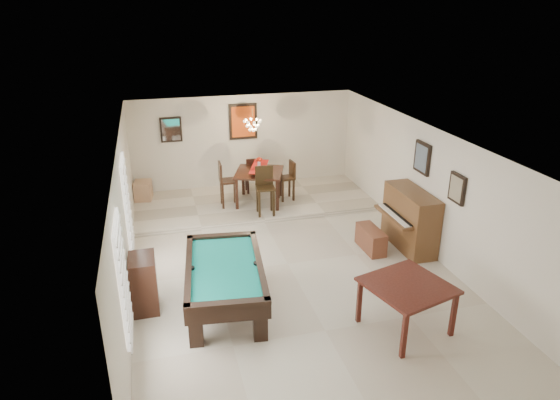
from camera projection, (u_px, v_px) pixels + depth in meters
name	position (u px, v px, depth m)	size (l,w,h in m)	color
ground_plane	(288.00, 264.00, 10.02)	(6.00, 9.00, 0.02)	beige
wall_back	(243.00, 143.00, 13.56)	(6.00, 0.04, 2.60)	silver
wall_front	(398.00, 355.00, 5.50)	(6.00, 0.04, 2.60)	silver
wall_left	(125.00, 221.00, 8.82)	(0.04, 9.00, 2.60)	silver
wall_right	(428.00, 190.00, 10.24)	(0.04, 9.00, 2.60)	silver
ceiling	(288.00, 138.00, 9.04)	(6.00, 9.00, 0.04)	white
dining_step	(254.00, 202.00, 12.91)	(6.00, 2.50, 0.12)	beige
window_left_front	(123.00, 278.00, 6.82)	(0.06, 1.00, 1.70)	white
window_left_rear	(127.00, 203.00, 9.33)	(0.06, 1.00, 1.70)	white
pool_table	(225.00, 287.00, 8.48)	(1.28, 2.37, 0.79)	black
square_table	(405.00, 306.00, 7.92)	(1.19, 1.19, 0.82)	#38130E
upright_piano	(404.00, 220.00, 10.46)	(0.85, 1.51, 1.26)	brown
piano_bench	(371.00, 239.00, 10.50)	(0.34, 0.87, 0.48)	brown
apothecary_chest	(144.00, 283.00, 8.42)	(0.43, 0.65, 0.97)	black
dining_table	(259.00, 185.00, 12.57)	(1.14, 1.14, 0.95)	black
flower_vase	(259.00, 162.00, 12.34)	(0.15, 0.15, 0.25)	#B0230F
dining_chair_south	(265.00, 191.00, 11.83)	(0.43, 0.43, 1.16)	black
dining_chair_north	(252.00, 174.00, 13.26)	(0.36, 0.36, 0.97)	black
dining_chair_west	(228.00, 184.00, 12.32)	(0.42, 0.42, 1.13)	black
dining_chair_east	(286.00, 181.00, 12.74)	(0.37, 0.37, 1.01)	black
corner_bench	(143.00, 190.00, 12.86)	(0.42, 0.52, 0.47)	tan
chandelier	(253.00, 121.00, 12.06)	(0.44, 0.44, 0.60)	#FFE5B2
back_painting	(243.00, 122.00, 13.30)	(0.75, 0.06, 0.95)	#D84C14
back_mirror	(171.00, 130.00, 12.89)	(0.55, 0.06, 0.65)	white
right_picture_upper	(422.00, 158.00, 10.28)	(0.06, 0.55, 0.65)	slate
right_picture_lower	(457.00, 188.00, 9.19)	(0.06, 0.45, 0.55)	gray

